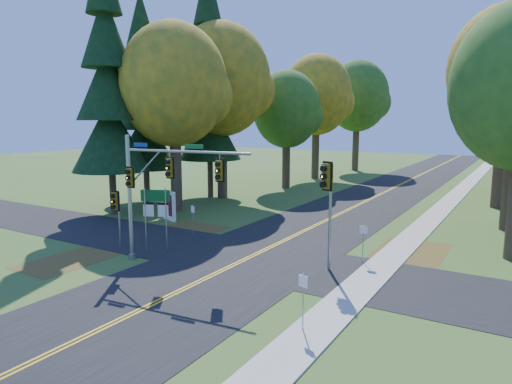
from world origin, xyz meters
The scene contains 27 objects.
ground centered at (0.00, 0.00, 0.00)m, with size 160.00×160.00×0.00m, color #345B20.
road_main centered at (0.00, 0.00, 0.01)m, with size 8.00×160.00×0.02m, color black.
road_cross centered at (0.00, 2.00, 0.01)m, with size 60.00×6.00×0.02m, color black.
centerline_left centered at (-0.10, 0.00, 0.03)m, with size 0.10×160.00×0.01m, color gold.
centerline_right centered at (0.10, 0.00, 0.03)m, with size 0.10×160.00×0.01m, color gold.
sidewalk_east centered at (6.20, 0.00, 0.03)m, with size 1.60×160.00×0.06m, color #9E998E.
leaf_patch_w_near centered at (-6.50, 4.00, 0.01)m, with size 4.00×6.00×0.00m, color brown.
leaf_patch_e centered at (6.80, 6.00, 0.01)m, with size 3.50×8.00×0.00m, color brown.
leaf_patch_w_far centered at (-7.50, -3.00, 0.01)m, with size 3.00×5.00×0.00m, color brown.
tree_w_a centered at (-11.13, 9.38, 9.49)m, with size 8.00×8.00×14.15m.
tree_w_b centered at (-11.72, 16.29, 10.37)m, with size 8.60×8.60×15.38m.
tree_w_c centered at (-9.54, 24.47, 7.94)m, with size 6.80×6.80×11.91m.
tree_e_c centered at (9.88, 23.69, 10.66)m, with size 8.80×8.80×15.79m.
tree_w_d centered at (-10.13, 33.18, 9.78)m, with size 8.20×8.20×14.56m.
tree_e_d centered at (9.26, 32.87, 8.24)m, with size 7.00×7.00×12.32m.
tree_w_e centered at (-8.92, 44.09, 10.07)m, with size 8.40×8.40×14.97m.
pine_a centered at (-14.50, 6.00, 9.18)m, with size 5.60×5.60×19.48m.
pine_b centered at (-16.00, 11.00, 8.16)m, with size 5.60×5.60×17.31m.
pine_c centered at (-13.00, 16.00, 9.69)m, with size 5.60×5.60×20.56m.
traffic_mast centered at (-3.29, -1.15, 4.02)m, with size 6.86×1.14×6.25m.
east_signal_pole centered at (4.12, 2.08, 3.89)m, with size 0.57×0.68×5.13m.
ped_signal_pole centered at (-7.21, -0.21, 2.37)m, with size 0.50×0.58×3.19m.
route_sign_cluster centered at (-4.81, 0.32, 2.42)m, with size 1.49×0.67×3.43m.
info_kiosk centered at (-9.50, 6.53, 1.03)m, with size 1.48×0.70×2.07m.
reg_sign_e_north centered at (5.22, 4.12, 1.33)m, with size 0.37×0.11×1.95m.
reg_sign_e_south centered at (5.84, -4.01, 1.36)m, with size 0.37×0.14×1.99m.
reg_sign_w centered at (-4.98, 3.60, 1.37)m, with size 0.36×0.18×2.01m.
Camera 1 is at (11.95, -17.10, 7.00)m, focal length 32.00 mm.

